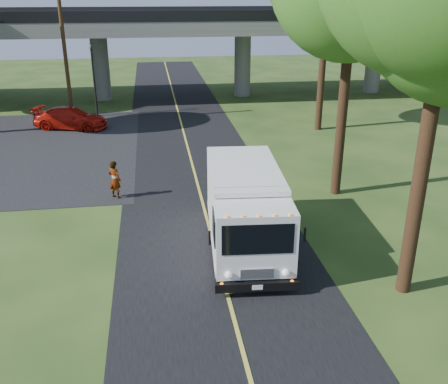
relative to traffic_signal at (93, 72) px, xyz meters
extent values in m
plane|color=#223D16|center=(6.00, -26.00, -3.20)|extent=(120.00, 120.00, 0.00)
cube|color=black|center=(6.00, -16.00, -3.19)|extent=(7.00, 90.00, 0.02)
cube|color=gold|center=(6.00, -16.00, -3.17)|extent=(0.12, 90.00, 0.01)
cube|color=slate|center=(6.00, 6.00, 2.80)|extent=(50.00, 9.00, 1.20)
cube|color=black|center=(6.00, 1.60, 3.70)|extent=(50.00, 0.25, 0.80)
cube|color=black|center=(6.00, 10.40, 3.70)|extent=(50.00, 0.25, 0.80)
cube|color=slate|center=(31.00, 6.00, -0.20)|extent=(4.00, 10.00, 6.00)
cylinder|color=slate|center=(0.00, 6.00, -0.50)|extent=(1.40, 1.40, 5.40)
cylinder|color=slate|center=(12.00, 6.00, -0.50)|extent=(1.40, 1.40, 5.40)
cylinder|color=slate|center=(24.00, 6.00, -0.50)|extent=(1.40, 1.40, 5.40)
cylinder|color=black|center=(0.00, 0.00, -0.60)|extent=(0.14, 0.14, 5.20)
imported|color=black|center=(0.00, 0.00, 1.40)|extent=(0.18, 0.22, 1.10)
cylinder|color=#472D19|center=(-1.50, -2.00, 1.30)|extent=(0.26, 0.26, 9.00)
cylinder|color=#382314|center=(11.50, -25.00, 0.30)|extent=(0.44, 0.44, 7.00)
cylinder|color=#382314|center=(12.20, -17.00, 0.65)|extent=(0.44, 0.44, 7.70)
cylinder|color=#382314|center=(15.00, -6.00, 0.13)|extent=(0.44, 0.44, 6.65)
cube|color=white|center=(7.18, -20.59, -1.49)|extent=(2.78, 4.67, 2.30)
cube|color=white|center=(6.95, -23.75, -1.59)|extent=(2.58, 2.02, 2.10)
cube|color=black|center=(6.88, -24.65, -1.26)|extent=(2.15, 0.24, 0.97)
cube|color=black|center=(6.87, -24.75, -2.81)|extent=(2.56, 0.37, 0.29)
cube|color=white|center=(7.15, -21.00, -2.89)|extent=(2.89, 6.10, 0.18)
cylinder|color=black|center=(5.92, -23.47, -2.74)|extent=(0.35, 0.94, 0.92)
cylinder|color=black|center=(8.00, -23.62, -2.74)|extent=(0.35, 0.94, 0.92)
cylinder|color=black|center=(6.24, -19.18, -2.74)|extent=(0.35, 0.94, 0.92)
cylinder|color=black|center=(8.32, -19.34, -2.74)|extent=(0.35, 0.94, 0.92)
imported|color=#B1150A|center=(-1.42, -3.37, -2.49)|extent=(5.25, 3.23, 1.42)
imported|color=gray|center=(2.20, -16.12, -2.33)|extent=(0.76, 0.71, 1.74)
camera|label=1|loc=(4.00, -37.39, 5.56)|focal=40.00mm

